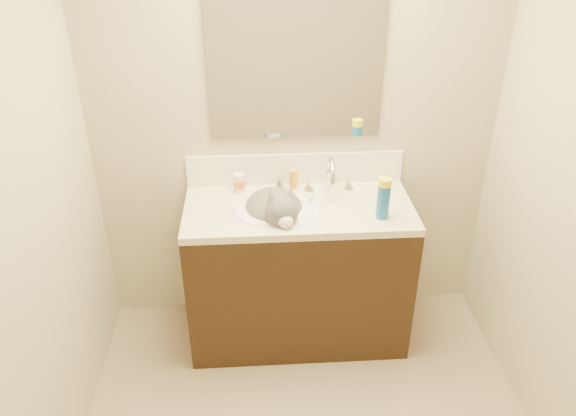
{
  "coord_description": "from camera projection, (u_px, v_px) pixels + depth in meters",
  "views": [
    {
      "loc": [
        -0.22,
        -1.56,
        2.32
      ],
      "look_at": [
        -0.06,
        0.92,
        0.88
      ],
      "focal_mm": 35.0,
      "sensor_mm": 36.0,
      "label": 1
    }
  ],
  "objects": [
    {
      "name": "room_shell",
      "position": [
        326.0,
        188.0,
        1.78
      ],
      "size": [
        2.24,
        2.54,
        2.52
      ],
      "color": "tan",
      "rests_on": "ground"
    },
    {
      "name": "vanity_cabinet",
      "position": [
        298.0,
        275.0,
        3.16
      ],
      "size": [
        1.2,
        0.55,
        0.82
      ],
      "primitive_type": "cube",
      "color": "black",
      "rests_on": "ground"
    },
    {
      "name": "counter_slab",
      "position": [
        299.0,
        209.0,
        2.95
      ],
      "size": [
        1.2,
        0.55,
        0.04
      ],
      "primitive_type": "cube",
      "color": "beige",
      "rests_on": "vanity_cabinet"
    },
    {
      "name": "basin",
      "position": [
        276.0,
        221.0,
        2.94
      ],
      "size": [
        0.45,
        0.36,
        0.14
      ],
      "primitive_type": "ellipsoid",
      "color": "white",
      "rests_on": "vanity_cabinet"
    },
    {
      "name": "faucet",
      "position": [
        330.0,
        179.0,
        3.02
      ],
      "size": [
        0.28,
        0.2,
        0.21
      ],
      "color": "silver",
      "rests_on": "counter_slab"
    },
    {
      "name": "cat",
      "position": [
        276.0,
        212.0,
        2.93
      ],
      "size": [
        0.42,
        0.47,
        0.34
      ],
      "rotation": [
        0.0,
        0.0,
        0.22
      ],
      "color": "#504E50",
      "rests_on": "basin"
    },
    {
      "name": "backsplash",
      "position": [
        295.0,
        169.0,
        3.12
      ],
      "size": [
        1.2,
        0.02,
        0.18
      ],
      "primitive_type": "cube",
      "color": "white",
      "rests_on": "counter_slab"
    },
    {
      "name": "mirror",
      "position": [
        296.0,
        63.0,
        2.82
      ],
      "size": [
        0.9,
        0.02,
        0.8
      ],
      "primitive_type": "cube",
      "color": "white",
      "rests_on": "room_shell"
    },
    {
      "name": "pill_bottle",
      "position": [
        239.0,
        183.0,
        3.06
      ],
      "size": [
        0.06,
        0.06,
        0.1
      ],
      "primitive_type": "cylinder",
      "rotation": [
        0.0,
        0.0,
        -0.0
      ],
      "color": "white",
      "rests_on": "counter_slab"
    },
    {
      "name": "pill_label",
      "position": [
        239.0,
        184.0,
        3.06
      ],
      "size": [
        0.07,
        0.07,
        0.04
      ],
      "primitive_type": "cylinder",
      "rotation": [
        0.0,
        0.0,
        -0.0
      ],
      "color": "orange",
      "rests_on": "pill_bottle"
    },
    {
      "name": "silver_jar",
      "position": [
        280.0,
        184.0,
        3.09
      ],
      "size": [
        0.06,
        0.06,
        0.06
      ],
      "primitive_type": "cylinder",
      "rotation": [
        0.0,
        0.0,
        0.23
      ],
      "color": "#B7B7BC",
      "rests_on": "counter_slab"
    },
    {
      "name": "amber_bottle",
      "position": [
        293.0,
        179.0,
        3.08
      ],
      "size": [
        0.05,
        0.05,
        0.11
      ],
      "primitive_type": "cylinder",
      "rotation": [
        0.0,
        0.0,
        -0.12
      ],
      "color": "orange",
      "rests_on": "counter_slab"
    },
    {
      "name": "toothbrush",
      "position": [
        312.0,
        200.0,
        2.99
      ],
      "size": [
        0.04,
        0.12,
        0.01
      ],
      "primitive_type": "cube",
      "rotation": [
        0.0,
        0.0,
        0.2
      ],
      "color": "white",
      "rests_on": "counter_slab"
    },
    {
      "name": "toothbrush_head",
      "position": [
        312.0,
        199.0,
        2.98
      ],
      "size": [
        0.02,
        0.03,
        0.02
      ],
      "primitive_type": "cube",
      "rotation": [
        0.0,
        0.0,
        0.2
      ],
      "color": "#7097EF",
      "rests_on": "counter_slab"
    },
    {
      "name": "spray_can",
      "position": [
        383.0,
        202.0,
        2.8
      ],
      "size": [
        0.07,
        0.07,
        0.18
      ],
      "primitive_type": "cylinder",
      "rotation": [
        0.0,
        0.0,
        0.03
      ],
      "color": "#16589F",
      "rests_on": "counter_slab"
    },
    {
      "name": "spray_cap",
      "position": [
        385.0,
        182.0,
        2.74
      ],
      "size": [
        0.07,
        0.07,
        0.04
      ],
      "primitive_type": "cylinder",
      "rotation": [
        0.0,
        0.0,
        0.03
      ],
      "color": "yellow",
      "rests_on": "spray_can"
    }
  ]
}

